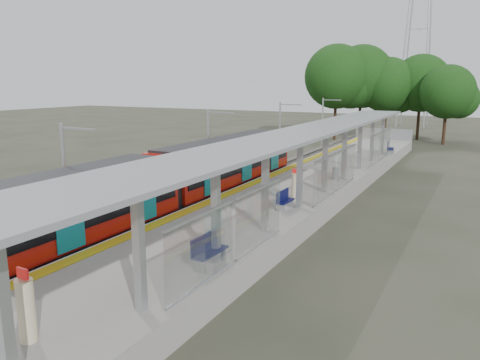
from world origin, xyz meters
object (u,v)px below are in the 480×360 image
at_px(bench_mid, 284,199).
at_px(litter_bin, 335,174).
at_px(bench_near, 208,249).
at_px(bench_far, 389,148).
at_px(info_pillar_near, 26,310).
at_px(info_pillar_far, 295,186).
at_px(train, 159,184).

distance_m(bench_mid, litter_bin, 8.09).
xyz_separation_m(bench_near, bench_far, (0.68, 28.60, 0.01)).
relative_size(info_pillar_near, info_pillar_far, 1.12).
xyz_separation_m(train, info_pillar_near, (5.09, -11.81, -0.24)).
bearing_deg(info_pillar_near, litter_bin, 88.73).
xyz_separation_m(bench_far, info_pillar_far, (-1.40, -18.67, 0.13)).
distance_m(train, litter_bin, 11.91).
bearing_deg(bench_near, bench_far, 90.02).
xyz_separation_m(bench_mid, litter_bin, (0.16, 8.09, -0.10)).
bearing_deg(litter_bin, info_pillar_near, -92.62).
xyz_separation_m(train, bench_mid, (5.95, 2.11, -0.55)).
distance_m(bench_far, litter_bin, 12.68).
bearing_deg(bench_mid, bench_far, 88.59).
bearing_deg(info_pillar_far, info_pillar_near, -94.87).
bearing_deg(info_pillar_near, bench_mid, 87.85).
xyz_separation_m(train, bench_far, (7.10, 22.84, -0.46)).
relative_size(info_pillar_near, litter_bin, 2.35).
relative_size(train, info_pillar_far, 16.60).
xyz_separation_m(train, bench_near, (6.42, -5.76, -0.47)).
relative_size(bench_near, info_pillar_far, 0.98).
height_order(bench_mid, info_pillar_near, info_pillar_near).
height_order(bench_mid, litter_bin, bench_mid).
relative_size(bench_mid, bench_far, 0.83).
xyz_separation_m(bench_mid, info_pillar_near, (-0.85, -13.92, 0.31)).
distance_m(bench_near, litter_bin, 15.96).
xyz_separation_m(bench_near, info_pillar_far, (-0.72, 9.93, 0.14)).
distance_m(train, bench_far, 23.92).
height_order(train, info_pillar_near, train).
bearing_deg(info_pillar_far, litter_bin, 83.54).
relative_size(bench_mid, litter_bin, 1.76).
distance_m(bench_near, bench_far, 28.60).
height_order(train, litter_bin, train).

